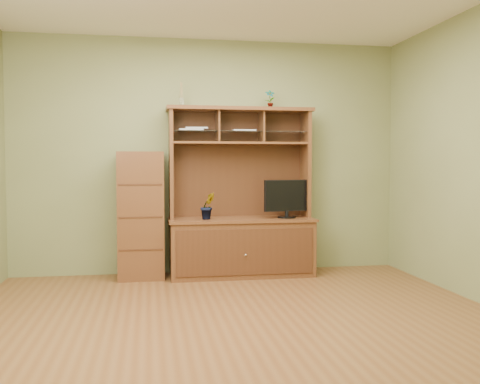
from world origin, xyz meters
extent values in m
cube|color=brown|center=(0.00, 0.00, -0.01)|extent=(4.50, 4.00, 0.02)
cube|color=olive|center=(0.00, 2.01, 1.35)|extent=(4.50, 0.02, 2.70)
cube|color=olive|center=(0.00, -2.01, 1.35)|extent=(4.50, 0.02, 2.70)
cube|color=#4F2716|center=(0.33, 1.71, 0.31)|extent=(1.60, 0.55, 0.62)
cube|color=#361C0E|center=(0.33, 1.42, 0.31)|extent=(1.50, 0.01, 0.50)
sphere|color=silver|center=(0.33, 1.41, 0.28)|extent=(0.02, 0.02, 0.02)
cube|color=#4F2716|center=(0.33, 1.71, 0.64)|extent=(1.64, 0.59, 0.03)
cube|color=#4F2716|center=(-0.45, 1.80, 1.27)|extent=(0.04, 0.35, 1.25)
cube|color=#4F2716|center=(1.11, 1.80, 1.27)|extent=(0.04, 0.35, 1.25)
cube|color=#361C0E|center=(0.33, 1.97, 1.27)|extent=(1.52, 0.02, 1.25)
cube|color=#4F2716|center=(0.33, 1.80, 1.88)|extent=(1.66, 0.40, 0.04)
cube|color=#4F2716|center=(0.33, 1.80, 1.50)|extent=(1.52, 0.32, 0.02)
cube|color=#4F2716|center=(0.08, 1.80, 1.69)|extent=(0.02, 0.31, 0.35)
cube|color=#4F2716|center=(0.58, 1.80, 1.69)|extent=(0.02, 0.31, 0.35)
cube|color=silver|center=(0.33, 1.79, 1.63)|extent=(1.50, 0.27, 0.01)
cylinder|color=black|center=(0.84, 1.65, 0.66)|extent=(0.21, 0.21, 0.02)
cylinder|color=black|center=(0.84, 1.65, 0.70)|extent=(0.04, 0.04, 0.07)
cube|color=black|center=(0.84, 1.65, 0.91)|extent=(0.54, 0.15, 0.35)
imported|color=#3B5E20|center=(-0.06, 1.65, 0.80)|extent=(0.19, 0.17, 0.30)
imported|color=#336222|center=(0.68, 1.80, 2.01)|extent=(0.12, 0.08, 0.22)
cylinder|color=silver|center=(-0.33, 1.80, 1.95)|extent=(0.05, 0.05, 0.10)
cylinder|color=#A48552|center=(-0.33, 1.80, 2.09)|extent=(0.04, 0.04, 0.18)
cube|color=#A4A4A9|center=(-0.23, 1.80, 1.64)|extent=(0.27, 0.20, 0.02)
cube|color=#A4A4A9|center=(-0.16, 1.80, 1.66)|extent=(0.27, 0.22, 0.02)
cube|color=#A4A4A9|center=(0.38, 1.80, 1.64)|extent=(0.26, 0.21, 0.02)
cube|color=#4F2716|center=(-0.79, 1.76, 0.70)|extent=(0.50, 0.45, 1.40)
cube|color=#361C0E|center=(-0.79, 1.53, 0.35)|extent=(0.46, 0.01, 0.02)
cube|color=#361C0E|center=(-0.79, 1.53, 0.70)|extent=(0.46, 0.01, 0.01)
cube|color=#361C0E|center=(-0.79, 1.53, 1.05)|extent=(0.46, 0.01, 0.02)
camera|label=1|loc=(-0.70, -4.22, 1.26)|focal=40.00mm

